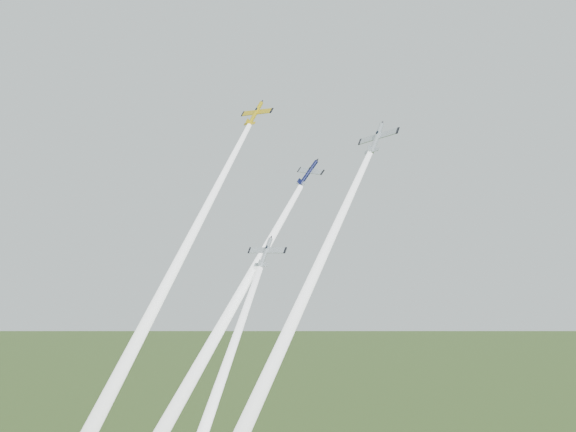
% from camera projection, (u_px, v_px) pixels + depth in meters
% --- Properties ---
extents(plane_yellow, '(8.26, 5.68, 7.44)m').
position_uv_depth(plane_yellow, '(255.00, 113.00, 143.87)').
color(plane_yellow, gold).
extents(smoke_trail_yellow, '(3.83, 41.36, 57.78)m').
position_uv_depth(smoke_trail_yellow, '(175.00, 267.00, 124.51)').
color(smoke_trail_yellow, white).
extents(plane_navy, '(8.55, 6.08, 7.27)m').
position_uv_depth(plane_navy, '(309.00, 172.00, 128.42)').
color(plane_navy, '#0E123E').
extents(smoke_trail_navy, '(12.03, 34.64, 49.10)m').
position_uv_depth(smoke_trail_navy, '(221.00, 327.00, 114.91)').
color(smoke_trail_navy, white).
extents(plane_silver_right, '(8.60, 7.08, 8.51)m').
position_uv_depth(plane_silver_right, '(377.00, 138.00, 122.80)').
color(plane_silver_right, '#B7BFC6').
extents(smoke_trail_silver_right, '(8.07, 38.68, 54.06)m').
position_uv_depth(smoke_trail_silver_right, '(296.00, 314.00, 106.09)').
color(smoke_trail_silver_right, white).
extents(plane_silver_low, '(7.71, 5.93, 6.56)m').
position_uv_depth(plane_silver_low, '(266.00, 252.00, 119.73)').
color(plane_silver_low, silver).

